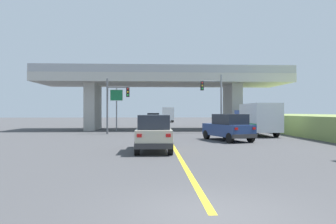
{
  "coord_description": "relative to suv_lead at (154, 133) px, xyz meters",
  "views": [
    {
      "loc": [
        -1.27,
        -6.39,
        2.19
      ],
      "look_at": [
        0.05,
        20.78,
        2.17
      ],
      "focal_mm": 32.63,
      "sensor_mm": 36.0,
      "label": 1
    }
  ],
  "objects": [
    {
      "name": "suv_crossing",
      "position": [
        5.66,
        5.85,
        0.0
      ],
      "size": [
        3.31,
        4.93,
        2.02
      ],
      "rotation": [
        0.0,
        0.0,
        0.32
      ],
      "color": "navy",
      "rests_on": "ground"
    },
    {
      "name": "box_truck",
      "position": [
        9.65,
        11.04,
        0.55
      ],
      "size": [
        2.33,
        7.11,
        2.94
      ],
      "color": "navy",
      "rests_on": "ground"
    },
    {
      "name": "traffic_signal_nearside",
      "position": [
        6.4,
        14.54,
        2.78
      ],
      "size": [
        2.27,
        0.36,
        6.08
      ],
      "color": "slate",
      "rests_on": "ground"
    },
    {
      "name": "traffic_signal_farside",
      "position": [
        -3.87,
        13.6,
        2.36
      ],
      "size": [
        2.29,
        0.36,
        5.51
      ],
      "color": "#56595E",
      "rests_on": "ground"
    },
    {
      "name": "ground",
      "position": [
        1.24,
        20.85,
        -1.01
      ],
      "size": [
        160.0,
        160.0,
        0.0
      ],
      "primitive_type": "plane",
      "color": "#424244"
    },
    {
      "name": "overpass_bridge",
      "position": [
        1.24,
        20.85,
        4.4
      ],
      "size": [
        29.94,
        8.09,
        7.48
      ],
      "color": "#B7B5AD",
      "rests_on": "ground"
    },
    {
      "name": "sedan_oncoming",
      "position": [
        -0.02,
        25.98,
        -0.0
      ],
      "size": [
        1.9,
        4.42,
        2.02
      ],
      "color": "slate",
      "rests_on": "ground"
    },
    {
      "name": "lane_divider_stripe",
      "position": [
        1.24,
        3.55,
        -1.01
      ],
      "size": [
        0.2,
        28.3,
        0.01
      ],
      "primitive_type": "cube",
      "color": "yellow",
      "rests_on": "ground"
    },
    {
      "name": "semi_truck_distant",
      "position": [
        3.07,
        48.27,
        0.62
      ],
      "size": [
        2.33,
        7.43,
        3.1
      ],
      "color": "navy",
      "rests_on": "ground"
    },
    {
      "name": "suv_lead",
      "position": [
        0.0,
        0.0,
        0.0
      ],
      "size": [
        1.94,
        4.41,
        2.02
      ],
      "color": "#B7B29E",
      "rests_on": "ground"
    },
    {
      "name": "highway_sign",
      "position": [
        -4.23,
        18.12,
        2.55
      ],
      "size": [
        1.45,
        0.17,
        4.89
      ],
      "color": "slate",
      "rests_on": "ground"
    }
  ]
}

